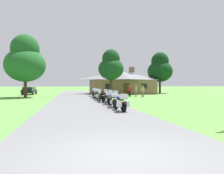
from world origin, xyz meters
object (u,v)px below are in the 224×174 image
(motorcycle_blue_second_in_row, at_px, (113,100))
(motorcycle_black_farthest_in_row, at_px, (95,94))
(tree_by_lodge_front, at_px, (111,66))
(tree_left_near, at_px, (25,60))
(motorcycle_orange_fourth_in_row, at_px, (102,96))
(parked_black_suv_far_left, at_px, (29,90))
(motorcycle_red_third_in_row, at_px, (108,98))
(motorcycle_black_fifth_in_row, at_px, (99,95))
(bystander_tan_shirt_beside_signpost, at_px, (143,91))
(bystander_tan_shirt_by_tree, at_px, (136,90))
(bystander_red_shirt_near_lodge, at_px, (130,90))
(motorcycle_white_sixth_in_row, at_px, (96,94))
(motorcycle_blue_nearest_to_camera, at_px, (121,103))
(tree_right_of_lodge, at_px, (160,69))

(motorcycle_blue_second_in_row, bearing_deg, motorcycle_black_farthest_in_row, 90.25)
(motorcycle_blue_second_in_row, height_order, tree_by_lodge_front, tree_by_lodge_front)
(tree_by_lodge_front, relative_size, tree_left_near, 0.85)
(motorcycle_blue_second_in_row, xyz_separation_m, motorcycle_orange_fourth_in_row, (-0.10, 4.74, -0.01))
(motorcycle_orange_fourth_in_row, height_order, parked_black_suv_far_left, parked_black_suv_far_left)
(motorcycle_red_third_in_row, distance_m, motorcycle_black_fifth_in_row, 4.59)
(bystander_tan_shirt_beside_signpost, distance_m, bystander_tan_shirt_by_tree, 1.14)
(motorcycle_black_fifth_in_row, distance_m, bystander_red_shirt_near_lodge, 9.35)
(motorcycle_white_sixth_in_row, distance_m, motorcycle_black_farthest_in_row, 2.17)
(motorcycle_black_farthest_in_row, bearing_deg, motorcycle_red_third_in_row, -91.18)
(motorcycle_black_farthest_in_row, height_order, bystander_tan_shirt_by_tree, bystander_tan_shirt_by_tree)
(bystander_tan_shirt_by_tree, bearing_deg, motorcycle_blue_second_in_row, 3.32)
(bystander_tan_shirt_beside_signpost, xyz_separation_m, tree_left_near, (-16.48, 2.60, 4.27))
(motorcycle_blue_nearest_to_camera, xyz_separation_m, bystander_red_shirt_near_lodge, (5.66, 16.89, 0.32))
(motorcycle_blue_nearest_to_camera, bearing_deg, tree_by_lodge_front, 74.14)
(bystander_tan_shirt_by_tree, relative_size, tree_by_lodge_front, 0.22)
(bystander_tan_shirt_by_tree, bearing_deg, motorcycle_black_farthest_in_row, -45.16)
(motorcycle_white_sixth_in_row, height_order, tree_by_lodge_front, tree_by_lodge_front)
(motorcycle_blue_nearest_to_camera, xyz_separation_m, motorcycle_white_sixth_in_row, (-0.06, 11.98, 0.01))
(motorcycle_white_sixth_in_row, bearing_deg, bystander_red_shirt_near_lodge, 35.30)
(motorcycle_blue_nearest_to_camera, xyz_separation_m, motorcycle_orange_fourth_in_row, (-0.10, 7.24, 0.00))
(bystander_tan_shirt_by_tree, height_order, tree_left_near, tree_left_near)
(motorcycle_white_sixth_in_row, bearing_deg, motorcycle_black_farthest_in_row, 83.49)
(motorcycle_blue_nearest_to_camera, distance_m, tree_left_near, 20.59)
(motorcycle_orange_fourth_in_row, bearing_deg, bystander_tan_shirt_beside_signpost, 41.49)
(motorcycle_blue_second_in_row, height_order, motorcycle_white_sixth_in_row, same)
(motorcycle_red_third_in_row, distance_m, bystander_red_shirt_near_lodge, 13.22)
(tree_right_of_lodge, distance_m, parked_black_suv_far_left, 26.79)
(motorcycle_blue_second_in_row, relative_size, motorcycle_orange_fourth_in_row, 1.00)
(motorcycle_orange_fourth_in_row, bearing_deg, bystander_tan_shirt_by_tree, 47.42)
(motorcycle_black_fifth_in_row, relative_size, motorcycle_black_farthest_in_row, 1.00)
(bystander_red_shirt_near_lodge, bearing_deg, motorcycle_white_sixth_in_row, -82.54)
(tree_left_near, bearing_deg, motorcycle_orange_fourth_in_row, -48.47)
(motorcycle_blue_nearest_to_camera, xyz_separation_m, motorcycle_red_third_in_row, (0.03, 4.93, 0.01))
(motorcycle_black_fifth_in_row, distance_m, tree_left_near, 13.24)
(parked_black_suv_far_left, bearing_deg, motorcycle_black_farthest_in_row, -47.88)
(motorcycle_black_fifth_in_row, relative_size, tree_right_of_lodge, 0.24)
(motorcycle_black_fifth_in_row, height_order, bystander_red_shirt_near_lodge, bystander_red_shirt_near_lodge)
(tree_left_near, bearing_deg, motorcycle_blue_nearest_to_camera, -62.09)
(bystander_tan_shirt_by_tree, distance_m, parked_black_suv_far_left, 20.11)
(motorcycle_blue_nearest_to_camera, height_order, motorcycle_white_sixth_in_row, same)
(motorcycle_red_third_in_row, height_order, motorcycle_white_sixth_in_row, same)
(motorcycle_black_fifth_in_row, bearing_deg, motorcycle_blue_second_in_row, -94.95)
(motorcycle_black_fifth_in_row, distance_m, tree_by_lodge_front, 11.24)
(bystander_tan_shirt_beside_signpost, distance_m, tree_left_near, 17.22)
(motorcycle_black_fifth_in_row, xyz_separation_m, motorcycle_black_farthest_in_row, (0.07, 4.64, 0.00))
(motorcycle_black_farthest_in_row, bearing_deg, bystander_tan_shirt_by_tree, 14.82)
(tree_by_lodge_front, bearing_deg, motorcycle_black_farthest_in_row, -122.02)
(motorcycle_blue_nearest_to_camera, height_order, tree_left_near, tree_left_near)
(motorcycle_black_farthest_in_row, distance_m, bystander_tan_shirt_beside_signpost, 7.18)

